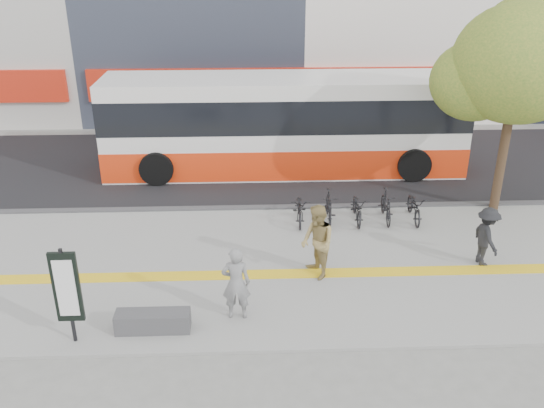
{
  "coord_description": "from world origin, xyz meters",
  "views": [
    {
      "loc": [
        -0.45,
        -11.65,
        7.79
      ],
      "look_at": [
        0.1,
        2.0,
        1.58
      ],
      "focal_mm": 38.41,
      "sensor_mm": 36.0,
      "label": 1
    }
  ],
  "objects_px": {
    "bench": "(153,321)",
    "pedestrian_dark": "(486,237)",
    "street_tree": "(515,66)",
    "bus": "(284,127)",
    "seated_woman": "(236,283)",
    "pedestrian_tan": "(317,242)",
    "signboard": "(67,289)"
  },
  "relations": [
    {
      "from": "street_tree",
      "to": "pedestrian_dark",
      "type": "distance_m",
      "value": 5.3
    },
    {
      "from": "pedestrian_dark",
      "to": "street_tree",
      "type": "bearing_deg",
      "value": -31.47
    },
    {
      "from": "pedestrian_tan",
      "to": "pedestrian_dark",
      "type": "xyz_separation_m",
      "value": [
        4.4,
        0.43,
        -0.16
      ]
    },
    {
      "from": "bench",
      "to": "pedestrian_dark",
      "type": "relative_size",
      "value": 1.01
    },
    {
      "from": "pedestrian_tan",
      "to": "bench",
      "type": "bearing_deg",
      "value": -79.4
    },
    {
      "from": "signboard",
      "to": "pedestrian_tan",
      "type": "xyz_separation_m",
      "value": [
        5.37,
        2.4,
        -0.33
      ]
    },
    {
      "from": "bench",
      "to": "pedestrian_dark",
      "type": "bearing_deg",
      "value": 17.17
    },
    {
      "from": "bench",
      "to": "pedestrian_dark",
      "type": "height_order",
      "value": "pedestrian_dark"
    },
    {
      "from": "seated_woman",
      "to": "pedestrian_tan",
      "type": "xyz_separation_m",
      "value": [
        1.97,
        1.66,
        0.08
      ]
    },
    {
      "from": "bus",
      "to": "pedestrian_tan",
      "type": "bearing_deg",
      "value": -87.23
    },
    {
      "from": "bus",
      "to": "pedestrian_dark",
      "type": "distance_m",
      "value": 8.65
    },
    {
      "from": "seated_woman",
      "to": "bench",
      "type": "bearing_deg",
      "value": 13.98
    },
    {
      "from": "bench",
      "to": "pedestrian_tan",
      "type": "height_order",
      "value": "pedestrian_tan"
    },
    {
      "from": "street_tree",
      "to": "bus",
      "type": "height_order",
      "value": "street_tree"
    },
    {
      "from": "street_tree",
      "to": "pedestrian_dark",
      "type": "bearing_deg",
      "value": -114.74
    },
    {
      "from": "street_tree",
      "to": "pedestrian_tan",
      "type": "bearing_deg",
      "value": -146.85
    },
    {
      "from": "bus",
      "to": "signboard",
      "type": "bearing_deg",
      "value": -116.54
    },
    {
      "from": "pedestrian_dark",
      "to": "seated_woman",
      "type": "bearing_deg",
      "value": 101.42
    },
    {
      "from": "signboard",
      "to": "street_tree",
      "type": "relative_size",
      "value": 0.35
    },
    {
      "from": "bus",
      "to": "pedestrian_dark",
      "type": "relative_size",
      "value": 8.07
    },
    {
      "from": "bus",
      "to": "seated_woman",
      "type": "relative_size",
      "value": 7.35
    },
    {
      "from": "signboard",
      "to": "seated_woman",
      "type": "distance_m",
      "value": 3.5
    },
    {
      "from": "street_tree",
      "to": "seated_woman",
      "type": "xyz_separation_m",
      "value": [
        -7.98,
        -5.59,
        -3.56
      ]
    },
    {
      "from": "seated_woman",
      "to": "pedestrian_tan",
      "type": "relative_size",
      "value": 0.91
    },
    {
      "from": "street_tree",
      "to": "pedestrian_tan",
      "type": "relative_size",
      "value": 3.31
    },
    {
      "from": "signboard",
      "to": "bus",
      "type": "bearing_deg",
      "value": 63.46
    },
    {
      "from": "bench",
      "to": "bus",
      "type": "bearing_deg",
      "value": 70.69
    },
    {
      "from": "seated_woman",
      "to": "pedestrian_dark",
      "type": "xyz_separation_m",
      "value": [
        6.37,
        2.09,
        -0.08
      ]
    },
    {
      "from": "bus",
      "to": "seated_woman",
      "type": "distance_m",
      "value": 9.43
    },
    {
      "from": "bench",
      "to": "pedestrian_dark",
      "type": "distance_m",
      "value": 8.57
    },
    {
      "from": "bus",
      "to": "pedestrian_tan",
      "type": "distance_m",
      "value": 7.64
    },
    {
      "from": "bus",
      "to": "pedestrian_tan",
      "type": "xyz_separation_m",
      "value": [
        0.37,
        -7.61,
        -0.63
      ]
    }
  ]
}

